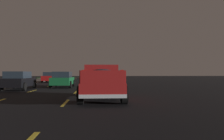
{
  "coord_description": "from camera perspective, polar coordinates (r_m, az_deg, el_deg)",
  "views": [
    {
      "loc": [
        -1.75,
        -3.11,
        1.43
      ],
      "look_at": [
        10.44,
        -4.09,
        1.58
      ],
      "focal_mm": 35.78,
      "sensor_mm": 36.0,
      "label": 1
    }
  ],
  "objects": [
    {
      "name": "sedan_white",
      "position": [
        42.1,
        -13.35,
        -1.59
      ],
      "size": [
        4.44,
        2.08,
        1.54
      ],
      "color": "silver",
      "rests_on": "ground"
    },
    {
      "name": "sidewalk_shoulder",
      "position": [
        30.66,
        -24.76,
        -3.22
      ],
      "size": [
        108.0,
        4.0,
        0.12
      ],
      "primitive_type": "cube",
      "color": "gray",
      "rests_on": "ground"
    },
    {
      "name": "sedan_black",
      "position": [
        20.64,
        -22.76,
        -2.46
      ],
      "size": [
        4.4,
        2.02,
        1.54
      ],
      "color": "black",
      "rests_on": "ground"
    },
    {
      "name": "sedan_green",
      "position": [
        22.69,
        -12.46,
        -2.33
      ],
      "size": [
        4.43,
        2.07,
        1.54
      ],
      "color": "#14592D",
      "rests_on": "ground"
    },
    {
      "name": "ground",
      "position": [
        28.95,
        -10.76,
        -3.54
      ],
      "size": [
        144.0,
        144.0,
        0.0
      ],
      "primitive_type": "plane",
      "color": "black"
    },
    {
      "name": "pickup_truck",
      "position": [
        12.01,
        -2.72,
        -2.85
      ],
      "size": [
        5.44,
        2.31,
        1.87
      ],
      "color": "maroon",
      "rests_on": "ground"
    },
    {
      "name": "lane_markings",
      "position": [
        32.22,
        -15.69,
        -3.23
      ],
      "size": [
        108.0,
        7.04,
        0.01
      ],
      "color": "yellow",
      "rests_on": "ground"
    },
    {
      "name": "sedan_red",
      "position": [
        34.88,
        -15.46,
        -1.76
      ],
      "size": [
        4.43,
        2.07,
        1.54
      ],
      "color": "maroon",
      "rests_on": "ground"
    }
  ]
}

